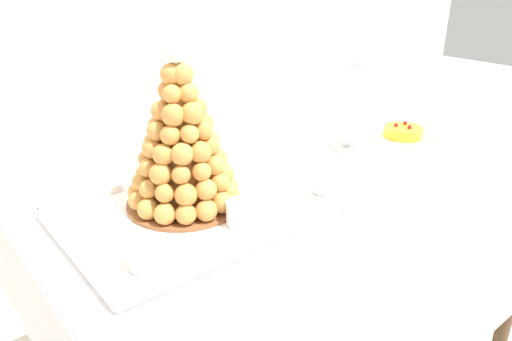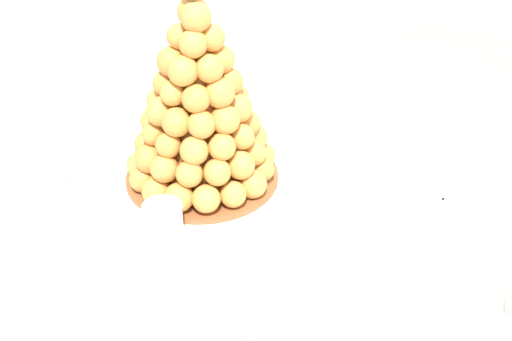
# 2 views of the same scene
# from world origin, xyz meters

# --- Properties ---
(buffet_table) EXTENTS (1.35, 0.99, 0.78)m
(buffet_table) POSITION_xyz_m (0.00, 0.00, 0.68)
(buffet_table) COLOR brown
(buffet_table) RESTS_ON ground_plane
(serving_tray) EXTENTS (0.68, 0.42, 0.02)m
(serving_tray) POSITION_xyz_m (-0.26, -0.00, 0.78)
(serving_tray) COLOR white
(serving_tray) RESTS_ON buffet_table
(croquembouche) EXTENTS (0.27, 0.27, 0.37)m
(croquembouche) POSITION_xyz_m (-0.31, 0.04, 0.93)
(croquembouche) COLOR brown
(croquembouche) RESTS_ON serving_tray
(dessert_cup_left) EXTENTS (0.05, 0.05, 0.05)m
(dessert_cup_left) POSITION_xyz_m (-0.51, -0.13, 0.81)
(dessert_cup_left) COLOR silver
(dessert_cup_left) RESTS_ON serving_tray
(dessert_cup_mid_left) EXTENTS (0.06, 0.06, 0.05)m
(dessert_cup_mid_left) POSITION_xyz_m (-0.27, -0.11, 0.81)
(dessert_cup_mid_left) COLOR silver
(dessert_cup_mid_left) RESTS_ON serving_tray
(dessert_cup_centre) EXTENTS (0.06, 0.06, 0.05)m
(dessert_cup_centre) POSITION_xyz_m (-0.01, -0.12, 0.81)
(dessert_cup_centre) COLOR silver
(dessert_cup_centre) RESTS_ON serving_tray
(wine_glass) EXTENTS (0.06, 0.06, 0.14)m
(wine_glass) POSITION_xyz_m (-0.15, 0.33, 0.88)
(wine_glass) COLOR silver
(wine_glass) RESTS_ON buffet_table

